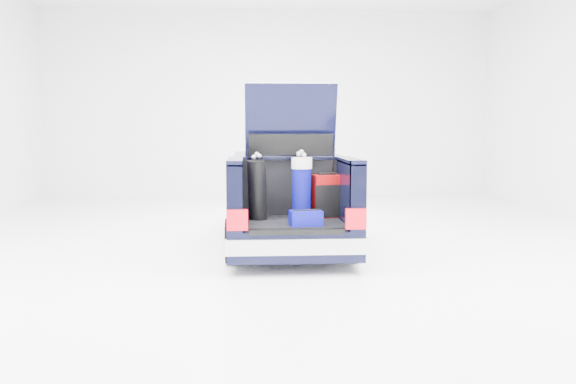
{
  "coord_description": "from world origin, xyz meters",
  "views": [
    {
      "loc": [
        -0.62,
        -9.62,
        1.85
      ],
      "look_at": [
        0.0,
        -0.5,
        0.89
      ],
      "focal_mm": 38.0,
      "sensor_mm": 36.0,
      "label": 1
    }
  ],
  "objects": [
    {
      "name": "blue_golf_bag",
      "position": [
        0.14,
        -1.26,
        1.03
      ],
      "size": [
        0.32,
        0.32,
        0.96
      ],
      "rotation": [
        0.0,
        0.0,
        0.15
      ],
      "color": "black",
      "rests_on": "car"
    },
    {
      "name": "ground",
      "position": [
        0.0,
        0.0,
        0.0
      ],
      "size": [
        14.0,
        14.0,
        0.0
      ],
      "primitive_type": "plane",
      "color": "white",
      "rests_on": "ground"
    },
    {
      "name": "black_golf_bag",
      "position": [
        -0.48,
        -1.34,
        1.01
      ],
      "size": [
        0.34,
        0.38,
        0.92
      ],
      "rotation": [
        0.0,
        0.0,
        -0.3
      ],
      "color": "black",
      "rests_on": "car"
    },
    {
      "name": "blue_duffel",
      "position": [
        0.13,
        -1.9,
        0.7
      ],
      "size": [
        0.44,
        0.32,
        0.21
      ],
      "rotation": [
        0.0,
        0.0,
        0.13
      ],
      "color": "#050468",
      "rests_on": "car"
    },
    {
      "name": "car",
      "position": [
        -0.0,
        0.11,
        0.67
      ],
      "size": [
        1.87,
        4.65,
        2.47
      ],
      "color": "black",
      "rests_on": "ground"
    },
    {
      "name": "red_suitcase",
      "position": [
        0.5,
        -1.19,
        0.9
      ],
      "size": [
        0.42,
        0.31,
        0.63
      ],
      "rotation": [
        0.0,
        0.0,
        0.18
      ],
      "color": "#7E0405",
      "rests_on": "car"
    }
  ]
}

